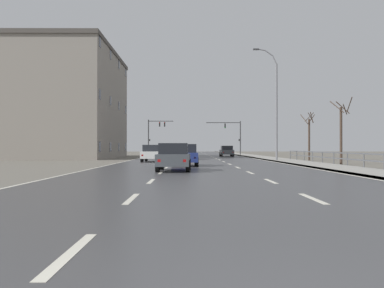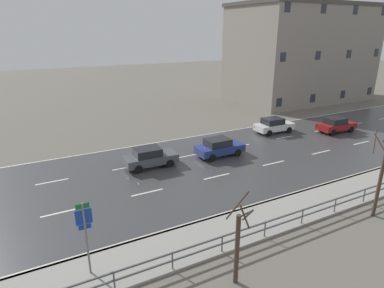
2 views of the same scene
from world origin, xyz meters
TOP-DOWN VIEW (x-y plane):
  - guardrail at (9.85, 23.11)m, footprint 0.07×33.83m
  - highway_sign at (8.39, 13.34)m, footprint 0.09×0.68m
  - car_mid_centre at (-1.71, 19.95)m, footprint 1.91×4.14m
  - car_far_right at (-4.21, 34.63)m, footprint 1.97×4.17m
  - car_distant at (-1.32, 40.53)m, footprint 2.00×4.18m
  - car_far_left at (-1.14, 25.99)m, footprint 1.86×4.11m
  - brick_building at (-16.43, 49.87)m, footprint 12.12×20.76m
  - bare_tree_near at (11.71, 18.75)m, footprint 1.08×0.89m
  - bare_tree_mid at (11.08, 28.78)m, footprint 1.62×1.53m

SIDE VIEW (x-z plane):
  - guardrail at x=9.85m, z-range 0.21..1.21m
  - car_mid_centre at x=-1.71m, z-range 0.02..1.59m
  - car_far_right at x=-4.21m, z-range 0.02..1.59m
  - car_distant at x=-1.32m, z-range 0.02..1.59m
  - car_far_left at x=-1.14m, z-range 0.02..1.59m
  - bare_tree_near at x=11.71m, z-range -0.15..3.96m
  - highway_sign at x=8.39m, z-range 0.50..4.07m
  - bare_tree_mid at x=11.08m, z-range -0.07..5.16m
  - brick_building at x=-16.43m, z-range 0.01..13.80m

